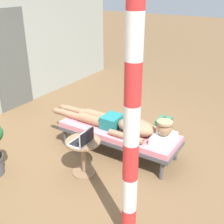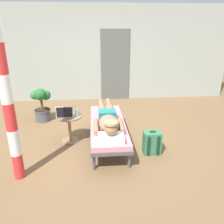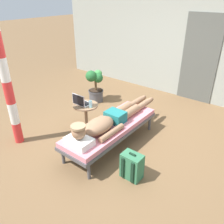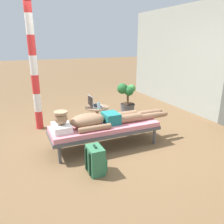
{
  "view_description": "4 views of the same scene",
  "coord_description": "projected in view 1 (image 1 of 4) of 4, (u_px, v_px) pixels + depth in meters",
  "views": [
    {
      "loc": [
        -3.17,
        -2.2,
        2.51
      ],
      "look_at": [
        0.29,
        -0.02,
        0.63
      ],
      "focal_mm": 46.1,
      "sensor_mm": 36.0,
      "label": 1
    },
    {
      "loc": [
        -0.05,
        -4.09,
        2.1
      ],
      "look_at": [
        0.29,
        -0.22,
        0.64
      ],
      "focal_mm": 36.62,
      "sensor_mm": 36.0,
      "label": 2
    },
    {
      "loc": [
        2.32,
        -2.82,
        2.43
      ],
      "look_at": [
        0.14,
        -0.06,
        0.58
      ],
      "focal_mm": 36.85,
      "sensor_mm": 36.0,
      "label": 3
    },
    {
      "loc": [
        3.64,
        -1.57,
        1.82
      ],
      "look_at": [
        0.21,
        -0.04,
        0.62
      ],
      "focal_mm": 36.15,
      "sensor_mm": 36.0,
      "label": 4
    }
  ],
  "objects": [
    {
      "name": "drink_glass",
      "position": [
        90.0,
        132.0,
        3.99
      ],
      "size": [
        0.06,
        0.06,
        0.13
      ],
      "primitive_type": "cylinder",
      "color": "#99D8E5",
      "rests_on": "side_table"
    },
    {
      "name": "side_table",
      "position": [
        83.0,
        151.0,
        3.98
      ],
      "size": [
        0.48,
        0.48,
        0.52
      ],
      "color": "#8C6B4C",
      "rests_on": "ground"
    },
    {
      "name": "lounge_chair",
      "position": [
        118.0,
        133.0,
        4.48
      ],
      "size": [
        0.65,
        1.93,
        0.42
      ],
      "color": "#4C4C51",
      "rests_on": "ground"
    },
    {
      "name": "person_reclining",
      "position": [
        123.0,
        124.0,
        4.37
      ],
      "size": [
        0.53,
        2.17,
        0.33
      ],
      "color": "white",
      "rests_on": "lounge_chair"
    },
    {
      "name": "backpack",
      "position": [
        163.0,
        130.0,
        4.9
      ],
      "size": [
        0.3,
        0.26,
        0.42
      ],
      "color": "#33724C",
      "rests_on": "ground"
    },
    {
      "name": "house_door_panel",
      "position": [
        12.0,
        61.0,
        5.88
      ],
      "size": [
        0.84,
        0.03,
        2.04
      ],
      "primitive_type": "cube",
      "color": "#545651",
      "rests_on": "ground"
    },
    {
      "name": "laptop",
      "position": [
        83.0,
        140.0,
        3.82
      ],
      "size": [
        0.31,
        0.24,
        0.23
      ],
      "color": "silver",
      "rests_on": "side_table"
    },
    {
      "name": "ground_plane",
      "position": [
        101.0,
        155.0,
        4.55
      ],
      "size": [
        40.0,
        40.0,
        0.0
      ],
      "primitive_type": "plane",
      "color": "brown"
    },
    {
      "name": "porch_post",
      "position": [
        132.0,
        125.0,
        2.54
      ],
      "size": [
        0.15,
        0.15,
        2.69
      ],
      "color": "red",
      "rests_on": "ground"
    }
  ]
}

